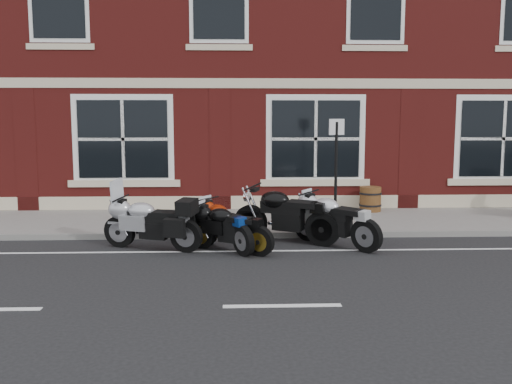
{
  "coord_description": "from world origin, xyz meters",
  "views": [
    {
      "loc": [
        -0.64,
        -10.38,
        2.51
      ],
      "look_at": [
        -0.18,
        1.6,
        0.95
      ],
      "focal_mm": 40.0,
      "sensor_mm": 36.0,
      "label": 1
    }
  ],
  "objects_px": {
    "moto_sport_silver": "(335,219)",
    "barrel_planter": "(370,199)",
    "moto_sport_red": "(225,224)",
    "parking_sign": "(336,166)",
    "moto_naked_black": "(284,213)",
    "moto_sport_black": "(229,227)",
    "moto_touring_silver": "(150,221)"
  },
  "relations": [
    {
      "from": "moto_touring_silver",
      "to": "moto_sport_silver",
      "type": "height_order",
      "value": "moto_touring_silver"
    },
    {
      "from": "moto_sport_red",
      "to": "parking_sign",
      "type": "distance_m",
      "value": 2.83
    },
    {
      "from": "moto_sport_black",
      "to": "moto_naked_black",
      "type": "xyz_separation_m",
      "value": [
        1.12,
        0.85,
        0.12
      ]
    },
    {
      "from": "moto_touring_silver",
      "to": "moto_sport_silver",
      "type": "bearing_deg",
      "value": -67.6
    },
    {
      "from": "moto_naked_black",
      "to": "parking_sign",
      "type": "bearing_deg",
      "value": -31.5
    },
    {
      "from": "moto_sport_silver",
      "to": "moto_naked_black",
      "type": "xyz_separation_m",
      "value": [
        -0.96,
        0.43,
        0.05
      ]
    },
    {
      "from": "moto_touring_silver",
      "to": "moto_sport_red",
      "type": "height_order",
      "value": "moto_touring_silver"
    },
    {
      "from": "moto_touring_silver",
      "to": "parking_sign",
      "type": "distance_m",
      "value": 4.09
    },
    {
      "from": "barrel_planter",
      "to": "parking_sign",
      "type": "relative_size",
      "value": 0.27
    },
    {
      "from": "barrel_planter",
      "to": "moto_naked_black",
      "type": "bearing_deg",
      "value": -129.58
    },
    {
      "from": "moto_sport_red",
      "to": "barrel_planter",
      "type": "relative_size",
      "value": 2.66
    },
    {
      "from": "moto_sport_red",
      "to": "moto_naked_black",
      "type": "distance_m",
      "value": 1.35
    },
    {
      "from": "moto_touring_silver",
      "to": "parking_sign",
      "type": "bearing_deg",
      "value": -52.51
    },
    {
      "from": "moto_sport_red",
      "to": "moto_sport_black",
      "type": "relative_size",
      "value": 1.04
    },
    {
      "from": "moto_sport_black",
      "to": "moto_naked_black",
      "type": "bearing_deg",
      "value": -20.81
    },
    {
      "from": "barrel_planter",
      "to": "moto_touring_silver",
      "type": "bearing_deg",
      "value": -145.01
    },
    {
      "from": "moto_sport_silver",
      "to": "barrel_planter",
      "type": "relative_size",
      "value": 2.64
    },
    {
      "from": "moto_touring_silver",
      "to": "moto_sport_black",
      "type": "xyz_separation_m",
      "value": [
        1.52,
        -0.27,
        -0.07
      ]
    },
    {
      "from": "parking_sign",
      "to": "moto_sport_red",
      "type": "bearing_deg",
      "value": -163.3
    },
    {
      "from": "moto_sport_red",
      "to": "moto_sport_silver",
      "type": "bearing_deg",
      "value": -27.13
    },
    {
      "from": "moto_touring_silver",
      "to": "moto_naked_black",
      "type": "xyz_separation_m",
      "value": [
        2.64,
        0.58,
        0.05
      ]
    },
    {
      "from": "moto_sport_red",
      "to": "parking_sign",
      "type": "height_order",
      "value": "parking_sign"
    },
    {
      "from": "moto_naked_black",
      "to": "barrel_planter",
      "type": "relative_size",
      "value": 3.27
    },
    {
      "from": "moto_touring_silver",
      "to": "moto_sport_red",
      "type": "bearing_deg",
      "value": -70.77
    },
    {
      "from": "moto_sport_red",
      "to": "moto_sport_black",
      "type": "height_order",
      "value": "moto_sport_red"
    },
    {
      "from": "moto_sport_black",
      "to": "barrel_planter",
      "type": "height_order",
      "value": "moto_sport_black"
    },
    {
      "from": "moto_touring_silver",
      "to": "moto_sport_red",
      "type": "relative_size",
      "value": 1.16
    },
    {
      "from": "moto_touring_silver",
      "to": "moto_sport_black",
      "type": "height_order",
      "value": "moto_touring_silver"
    },
    {
      "from": "moto_sport_black",
      "to": "moto_sport_silver",
      "type": "bearing_deg",
      "value": -46.41
    },
    {
      "from": "moto_sport_silver",
      "to": "barrel_planter",
      "type": "xyz_separation_m",
      "value": [
        1.53,
        3.44,
        -0.11
      ]
    },
    {
      "from": "moto_sport_black",
      "to": "parking_sign",
      "type": "xyz_separation_m",
      "value": [
        2.28,
        1.47,
        1.01
      ]
    },
    {
      "from": "moto_sport_red",
      "to": "barrel_planter",
      "type": "height_order",
      "value": "moto_sport_red"
    }
  ]
}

